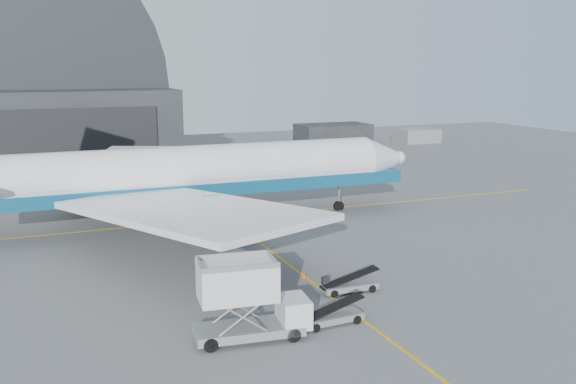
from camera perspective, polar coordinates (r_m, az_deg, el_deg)
name	(u,v)px	position (r m, az deg, el deg)	size (l,w,h in m)	color
ground	(303,276)	(49.03, 1.39, -7.45)	(200.00, 200.00, 0.00)	#565659
taxi_lines	(249,235)	(60.33, -3.46, -3.84)	(80.00, 42.12, 0.02)	#C69612
hangar	(0,105)	(107.65, -24.23, 7.03)	(50.00, 28.30, 28.00)	black
distant_bldg_a	(333,144)	(128.73, 4.01, 4.28)	(14.00, 8.00, 4.00)	black
distant_bldg_b	(416,142)	(133.75, 11.34, 4.35)	(8.00, 6.00, 2.80)	gray
airliner	(177,175)	(63.64, -9.82, 1.52)	(52.06, 50.49, 18.27)	white
catering_truck	(247,301)	(37.60, -3.63, -9.65)	(6.95, 3.23, 4.62)	gray
pushback_tug	(231,233)	(58.26, -5.13, -3.63)	(4.68, 2.96, 2.08)	black
belt_loader_a	(331,317)	(40.30, 3.81, -10.99)	(4.29, 1.72, 1.62)	gray
belt_loader_b	(349,285)	(45.72, 5.41, -8.25)	(4.30, 1.60, 1.63)	gray
traffic_cone	(304,275)	(48.45, 1.45, -7.40)	(0.33, 0.33, 0.48)	#EF3F07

